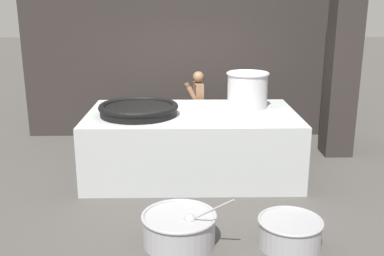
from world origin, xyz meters
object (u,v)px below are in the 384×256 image
(stock_pot, at_px, (247,89))
(prep_bowl_meat, at_px, (290,231))
(prep_bowl_vegetables, at_px, (179,227))
(giant_wok_near, at_px, (139,109))
(cook, at_px, (198,108))

(stock_pot, bearing_deg, prep_bowl_meat, -86.39)
(prep_bowl_vegetables, xyz_separation_m, prep_bowl_meat, (1.29, -0.08, -0.02))
(giant_wok_near, distance_m, cook, 1.78)
(stock_pot, bearing_deg, giant_wok_near, -163.41)
(cook, xyz_separation_m, prep_bowl_meat, (0.97, -3.62, -0.64))
(giant_wok_near, relative_size, prep_bowl_meat, 1.64)
(prep_bowl_meat, bearing_deg, prep_bowl_vegetables, 176.42)
(giant_wok_near, bearing_deg, prep_bowl_meat, -48.08)
(prep_bowl_meat, bearing_deg, cook, 105.02)
(giant_wok_near, bearing_deg, cook, 56.33)
(prep_bowl_vegetables, bearing_deg, giant_wok_near, 107.43)
(cook, distance_m, prep_bowl_meat, 3.80)
(cook, bearing_deg, giant_wok_near, 49.90)
(cook, height_order, prep_bowl_meat, cook)
(cook, distance_m, prep_bowl_vegetables, 3.61)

